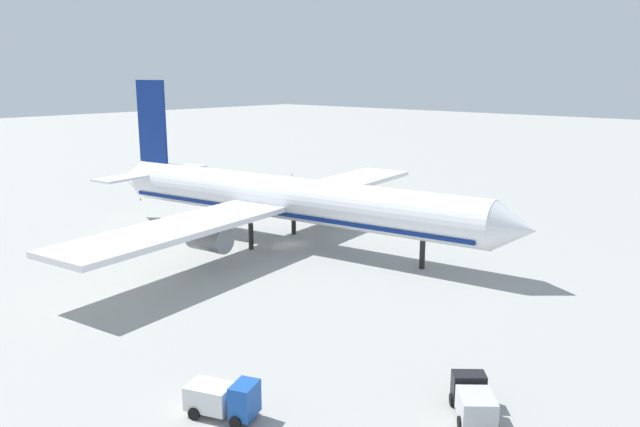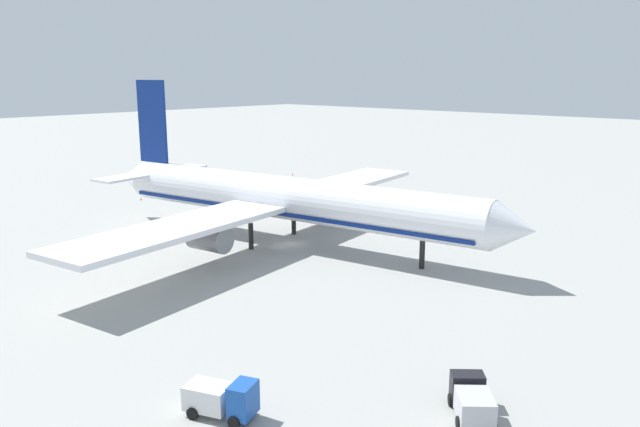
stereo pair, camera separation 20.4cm
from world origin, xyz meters
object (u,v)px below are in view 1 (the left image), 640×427
at_px(baggage_cart_1, 308,186).
at_px(airliner, 282,199).
at_px(traffic_cone_4, 292,174).
at_px(service_truck_1, 473,399).
at_px(traffic_cone_2, 141,199).
at_px(service_truck_5, 224,398).
at_px(traffic_cone_0, 442,196).
at_px(traffic_cone_1, 291,182).

bearing_deg(baggage_cart_1, airliner, -51.76).
height_order(baggage_cart_1, traffic_cone_4, traffic_cone_4).
distance_m(service_truck_1, traffic_cone_2, 90.10).
height_order(service_truck_5, baggage_cart_1, service_truck_5).
distance_m(service_truck_1, traffic_cone_4, 109.54).
bearing_deg(traffic_cone_0, traffic_cone_2, -135.29).
bearing_deg(airliner, traffic_cone_0, 90.90).
bearing_deg(traffic_cone_0, traffic_cone_4, -179.71).
height_order(airliner, traffic_cone_2, airliner).
bearing_deg(service_truck_5, baggage_cart_1, 129.25).
relative_size(service_truck_1, traffic_cone_2, 9.53).
distance_m(baggage_cart_1, traffic_cone_4, 16.30).
bearing_deg(service_truck_1, baggage_cart_1, 140.14).
distance_m(service_truck_5, baggage_cart_1, 92.48).
xyz_separation_m(airliner, traffic_cone_0, (-0.71, 45.02, -6.24)).
height_order(traffic_cone_1, traffic_cone_4, same).
height_order(service_truck_5, traffic_cone_2, service_truck_5).
bearing_deg(traffic_cone_1, traffic_cone_2, -103.91).
bearing_deg(traffic_cone_4, baggage_cart_1, -32.93).
relative_size(service_truck_1, service_truck_5, 0.94).
distance_m(service_truck_5, traffic_cone_4, 108.11).
xyz_separation_m(service_truck_1, baggage_cart_1, (-71.65, 59.82, -1.06)).
xyz_separation_m(traffic_cone_0, traffic_cone_4, (-41.30, -0.21, 0.00)).
relative_size(baggage_cart_1, traffic_cone_0, 5.23).
height_order(airliner, traffic_cone_0, airliner).
relative_size(baggage_cart_1, traffic_cone_4, 5.23).
relative_size(traffic_cone_1, traffic_cone_2, 1.00).
bearing_deg(traffic_cone_4, traffic_cone_2, -90.63).
height_order(airliner, traffic_cone_1, airliner).
bearing_deg(traffic_cone_4, airliner, -46.85).
xyz_separation_m(service_truck_1, service_truck_5, (-13.14, -11.79, 0.09)).
bearing_deg(traffic_cone_1, baggage_cart_1, -7.06).
relative_size(service_truck_1, baggage_cart_1, 1.82).
bearing_deg(traffic_cone_2, traffic_cone_0, 44.71).
relative_size(traffic_cone_1, traffic_cone_4, 1.00).
height_order(baggage_cart_1, traffic_cone_2, traffic_cone_2).
distance_m(service_truck_1, baggage_cart_1, 93.34).
relative_size(airliner, traffic_cone_4, 128.36).
xyz_separation_m(service_truck_1, traffic_cone_1, (-77.61, 60.55, -1.05)).
bearing_deg(airliner, service_truck_1, -28.85).
relative_size(service_truck_5, traffic_cone_2, 10.12).
bearing_deg(airliner, service_truck_5, -49.75).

